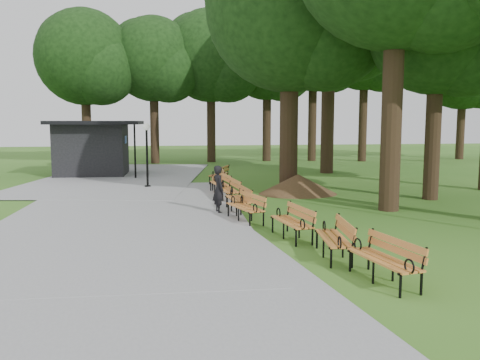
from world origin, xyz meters
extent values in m
plane|color=#32641C|center=(0.00, 0.00, 0.00)|extent=(100.00, 100.00, 0.00)
cube|color=gray|center=(-4.00, 3.00, 0.03)|extent=(12.00, 38.00, 0.06)
imported|color=black|center=(-0.80, 2.74, 0.80)|extent=(0.50, 0.65, 1.60)
cylinder|color=black|center=(-3.34, 9.71, 1.36)|extent=(0.10, 0.10, 2.72)
sphere|color=white|center=(-3.34, 9.71, 2.81)|extent=(0.32, 0.32, 0.32)
cone|color=#47301C|center=(3.01, 6.65, 0.42)|extent=(2.80, 2.80, 0.84)
cylinder|color=black|center=(5.06, 2.36, 4.09)|extent=(0.70, 0.70, 8.19)
cylinder|color=black|center=(7.78, 4.42, 3.09)|extent=(0.60, 0.60, 6.18)
sphere|color=black|center=(7.78, 4.42, 6.76)|extent=(5.39, 5.39, 5.39)
cylinder|color=black|center=(2.89, 7.83, 3.64)|extent=(0.80, 0.80, 7.28)
sphere|color=black|center=(2.89, 7.83, 7.97)|extent=(7.34, 7.34, 7.34)
cylinder|color=black|center=(7.03, 14.79, 4.19)|extent=(0.76, 0.76, 8.38)
sphere|color=black|center=(7.03, 14.79, 9.17)|extent=(7.47, 7.47, 7.47)
camera|label=1|loc=(-2.66, -13.69, 3.06)|focal=37.42mm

